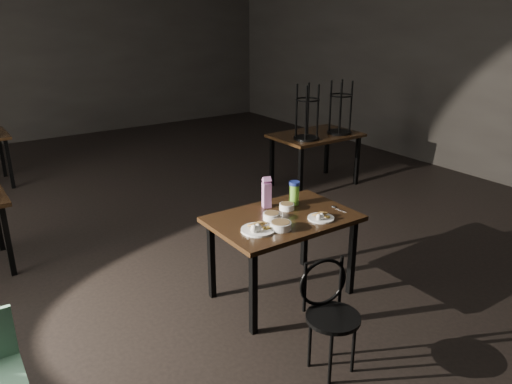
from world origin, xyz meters
TOP-DOWN VIEW (x-y plane):
  - room at (-0.06, 0.01)m, footprint 12.00×12.04m
  - main_table at (0.56, -1.15)m, footprint 1.20×0.80m
  - plate_left at (0.22, -1.26)m, footprint 0.27×0.27m
  - plate_right at (0.79, -1.36)m, footprint 0.22×0.22m
  - bowl_near at (0.44, -1.14)m, footprint 0.14×0.14m
  - bowl_far at (0.68, -1.03)m, footprint 0.13×0.13m
  - bowl_big at (0.39, -1.33)m, footprint 0.17×0.17m
  - juice_carton at (0.57, -0.89)m, footprint 0.09×0.09m
  - water_bottle at (0.81, -0.98)m, footprint 0.11×0.11m
  - spoon at (1.05, -1.24)m, footprint 0.04×0.19m
  - bentwood_chair at (0.26, -2.06)m, footprint 0.40×0.39m
  - bg_table_right at (2.73, 0.90)m, footprint 1.20×0.80m

SIDE VIEW (x-z plane):
  - bentwood_chair at x=0.26m, z-range 0.07..0.86m
  - main_table at x=0.56m, z-range 0.30..1.05m
  - bg_table_right at x=2.73m, z-range 0.01..1.49m
  - spoon at x=1.05m, z-range 0.75..0.76m
  - plate_right at x=0.79m, z-range 0.73..0.81m
  - plate_left at x=0.22m, z-range 0.73..0.82m
  - bowl_far at x=0.68m, z-range 0.75..0.80m
  - bowl_near at x=0.44m, z-range 0.75..0.81m
  - bowl_big at x=0.39m, z-range 0.75..0.81m
  - water_bottle at x=0.81m, z-range 0.75..0.97m
  - juice_carton at x=0.57m, z-range 0.74..1.02m
  - room at x=-0.06m, z-range 0.72..3.94m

